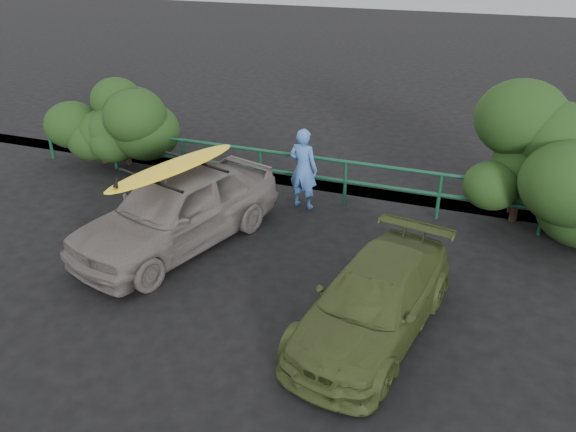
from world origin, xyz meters
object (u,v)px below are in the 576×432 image
olive_vehicle (373,301)px  surfboard (173,167)px  sedan (177,209)px  man (303,169)px  guardrail (302,176)px

olive_vehicle → surfboard: bearing=172.3°
sedan → olive_vehicle: bearing=-1.3°
olive_vehicle → man: 4.41m
sedan → man: (1.68, 2.37, 0.15)m
sedan → surfboard: surfboard is taller
olive_vehicle → surfboard: 4.39m
sedan → olive_vehicle: sedan is taller
surfboard → sedan: bearing=0.0°
surfboard → olive_vehicle: bearing=-1.3°
olive_vehicle → man: man is taller
sedan → olive_vehicle: size_ratio=1.17×
guardrail → man: man is taller
guardrail → olive_vehicle: 4.86m
guardrail → sedan: (-1.50, -2.81, 0.22)m
sedan → man: man is taller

